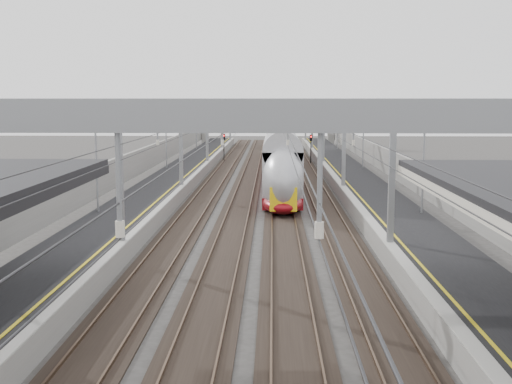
{
  "coord_description": "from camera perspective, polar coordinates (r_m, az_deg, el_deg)",
  "views": [
    {
      "loc": [
        0.8,
        -7.43,
        7.58
      ],
      "look_at": [
        0.0,
        23.52,
        3.13
      ],
      "focal_mm": 45.0,
      "sensor_mm": 36.0,
      "label": 1
    }
  ],
  "objects": [
    {
      "name": "platform_left",
      "position": [
        53.63,
        -7.98,
        0.51
      ],
      "size": [
        4.0,
        120.0,
        1.0
      ],
      "primitive_type": "cube",
      "color": "black",
      "rests_on": "ground"
    },
    {
      "name": "platform_right",
      "position": [
        53.4,
        9.21,
        0.45
      ],
      "size": [
        4.0,
        120.0,
        1.0
      ],
      "primitive_type": "cube",
      "color": "black",
      "rests_on": "ground"
    },
    {
      "name": "tracks",
      "position": [
        52.98,
        0.6,
        -0.0
      ],
      "size": [
        11.4,
        140.0,
        0.2
      ],
      "color": "black",
      "rests_on": "ground"
    },
    {
      "name": "overhead_line",
      "position": [
        59.07,
        0.71,
        6.78
      ],
      "size": [
        13.0,
        140.0,
        6.6
      ],
      "color": "gray",
      "rests_on": "platform_left"
    },
    {
      "name": "overbridge",
      "position": [
        107.46,
        1.06,
        6.96
      ],
      "size": [
        22.0,
        2.2,
        6.9
      ],
      "color": "gray",
      "rests_on": "ground"
    },
    {
      "name": "wall_left",
      "position": [
        54.12,
        -11.35,
        1.67
      ],
      "size": [
        0.3,
        120.0,
        3.2
      ],
      "primitive_type": "cube",
      "color": "gray",
      "rests_on": "ground"
    },
    {
      "name": "wall_right",
      "position": [
        53.79,
        12.62,
        1.59
      ],
      "size": [
        0.3,
        120.0,
        3.2
      ],
      "primitive_type": "cube",
      "color": "gray",
      "rests_on": "ground"
    },
    {
      "name": "train",
      "position": [
        63.99,
        2.1,
        3.3
      ],
      "size": [
        2.78,
        50.61,
        4.39
      ],
      "color": "maroon",
      "rests_on": "ground"
    },
    {
      "name": "signal_green",
      "position": [
        79.33,
        -2.87,
        4.43
      ],
      "size": [
        0.32,
        0.32,
        3.48
      ],
      "color": "black",
      "rests_on": "ground"
    },
    {
      "name": "signal_red_near",
      "position": [
        70.39,
        3.44,
        3.95
      ],
      "size": [
        0.32,
        0.32,
        3.48
      ],
      "color": "black",
      "rests_on": "ground"
    },
    {
      "name": "signal_red_far",
      "position": [
        77.17,
        4.91,
        4.3
      ],
      "size": [
        0.32,
        0.32,
        3.48
      ],
      "color": "black",
      "rests_on": "ground"
    }
  ]
}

